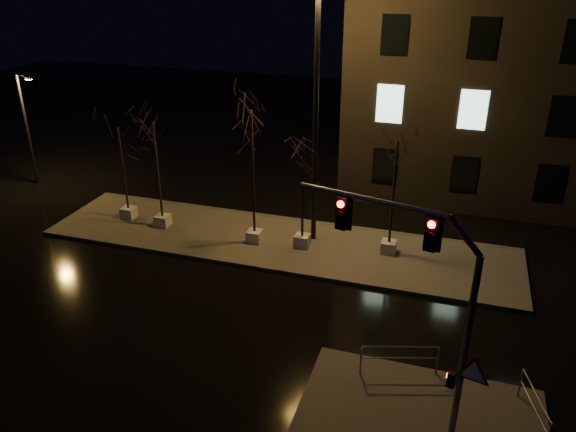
% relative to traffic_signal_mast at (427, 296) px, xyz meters
% --- Properties ---
extents(ground, '(90.00, 90.00, 0.00)m').
position_rel_traffic_signal_mast_xyz_m(ground, '(-7.28, 3.74, -4.56)').
color(ground, black).
rests_on(ground, ground).
extents(median, '(22.00, 5.00, 0.15)m').
position_rel_traffic_signal_mast_xyz_m(median, '(-7.28, 9.74, -4.48)').
color(median, '#494741').
rests_on(median, ground).
extents(sidewalk_corner, '(7.00, 5.00, 0.15)m').
position_rel_traffic_signal_mast_xyz_m(sidewalk_corner, '(0.22, 0.24, -4.48)').
color(sidewalk_corner, '#494741').
rests_on(sidewalk_corner, ground).
extents(tree_0, '(1.80, 1.80, 4.84)m').
position_rel_traffic_signal_mast_xyz_m(tree_0, '(-15.21, 9.87, -0.74)').
color(tree_0, beige).
rests_on(tree_0, median).
extents(tree_1, '(1.80, 1.80, 5.33)m').
position_rel_traffic_signal_mast_xyz_m(tree_1, '(-13.11, 9.55, -0.36)').
color(tree_1, beige).
rests_on(tree_1, median).
extents(tree_2, '(1.80, 1.80, 6.37)m').
position_rel_traffic_signal_mast_xyz_m(tree_2, '(-8.22, 9.34, 0.42)').
color(tree_2, beige).
rests_on(tree_2, median).
extents(tree_3, '(1.80, 1.80, 5.27)m').
position_rel_traffic_signal_mast_xyz_m(tree_3, '(-5.99, 9.58, -0.41)').
color(tree_3, beige).
rests_on(tree_3, median).
extents(tree_4, '(1.80, 1.80, 5.33)m').
position_rel_traffic_signal_mast_xyz_m(tree_4, '(-2.13, 10.16, -0.37)').
color(tree_4, beige).
rests_on(tree_4, median).
extents(traffic_signal_mast, '(5.37, 1.34, 6.71)m').
position_rel_traffic_signal_mast_xyz_m(traffic_signal_mast, '(0.00, 0.00, 0.00)').
color(traffic_signal_mast, '#5A5C62').
rests_on(traffic_signal_mast, sidewalk_corner).
extents(streetlight_main, '(2.83, 0.54, 11.30)m').
position_rel_traffic_signal_mast_xyz_m(streetlight_main, '(-5.71, 10.47, 2.11)').
color(streetlight_main, black).
rests_on(streetlight_main, median).
extents(streetlight_far, '(1.25, 0.41, 6.37)m').
position_rel_traffic_signal_mast_xyz_m(streetlight_far, '(-23.13, 12.72, -1.06)').
color(streetlight_far, black).
rests_on(streetlight_far, ground).
extents(guard_rail_a, '(2.36, 0.76, 1.06)m').
position_rel_traffic_signal_mast_xyz_m(guard_rail_a, '(-0.66, 2.20, -3.72)').
color(guard_rail_a, '#5A5C62').
rests_on(guard_rail_a, sidewalk_corner).
extents(guard_rail_b, '(0.63, 2.10, 1.03)m').
position_rel_traffic_signal_mast_xyz_m(guard_rail_b, '(3.22, 1.26, -3.74)').
color(guard_rail_b, '#5A5C62').
rests_on(guard_rail_b, sidewalk_corner).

